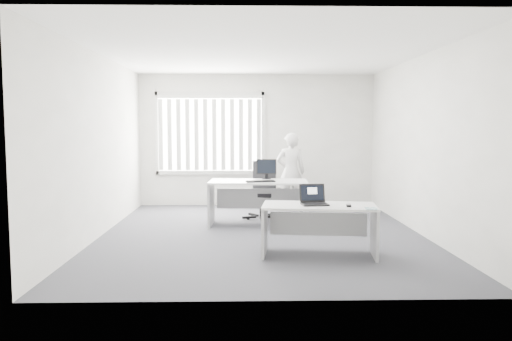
{
  "coord_description": "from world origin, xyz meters",
  "views": [
    {
      "loc": [
        -0.27,
        -7.71,
        1.69
      ],
      "look_at": [
        -0.09,
        0.15,
        1.0
      ],
      "focal_mm": 35.0,
      "sensor_mm": 36.0,
      "label": 1
    }
  ],
  "objects_px": {
    "person": "(291,172)",
    "laptop": "(315,195)",
    "desk_near": "(319,219)",
    "office_chair": "(262,201)",
    "monitor": "(266,169)",
    "desk_far": "(258,193)"
  },
  "relations": [
    {
      "from": "monitor",
      "to": "office_chair",
      "type": "bearing_deg",
      "value": 105.13
    },
    {
      "from": "office_chair",
      "to": "person",
      "type": "bearing_deg",
      "value": 70.56
    },
    {
      "from": "laptop",
      "to": "desk_far",
      "type": "bearing_deg",
      "value": 101.67
    },
    {
      "from": "desk_near",
      "to": "monitor",
      "type": "relative_size",
      "value": 4.38
    },
    {
      "from": "desk_far",
      "to": "person",
      "type": "relative_size",
      "value": 1.09
    },
    {
      "from": "desk_near",
      "to": "person",
      "type": "relative_size",
      "value": 0.98
    },
    {
      "from": "desk_near",
      "to": "monitor",
      "type": "height_order",
      "value": "monitor"
    },
    {
      "from": "desk_near",
      "to": "laptop",
      "type": "height_order",
      "value": "laptop"
    },
    {
      "from": "desk_far",
      "to": "laptop",
      "type": "bearing_deg",
      "value": -68.97
    },
    {
      "from": "person",
      "to": "laptop",
      "type": "height_order",
      "value": "person"
    },
    {
      "from": "desk_far",
      "to": "person",
      "type": "bearing_deg",
      "value": 67.29
    },
    {
      "from": "person",
      "to": "monitor",
      "type": "height_order",
      "value": "person"
    },
    {
      "from": "person",
      "to": "monitor",
      "type": "distance_m",
      "value": 1.27
    },
    {
      "from": "person",
      "to": "laptop",
      "type": "xyz_separation_m",
      "value": [
        -0.02,
        -3.53,
        0.02
      ]
    },
    {
      "from": "desk_near",
      "to": "desk_far",
      "type": "bearing_deg",
      "value": 116.53
    },
    {
      "from": "laptop",
      "to": "desk_near",
      "type": "bearing_deg",
      "value": 10.02
    },
    {
      "from": "office_chair",
      "to": "laptop",
      "type": "distance_m",
      "value": 2.82
    },
    {
      "from": "laptop",
      "to": "monitor",
      "type": "bearing_deg",
      "value": 96.12
    },
    {
      "from": "desk_near",
      "to": "office_chair",
      "type": "xyz_separation_m",
      "value": [
        -0.65,
        2.7,
        -0.16
      ]
    },
    {
      "from": "desk_near",
      "to": "office_chair",
      "type": "relative_size",
      "value": 1.47
    },
    {
      "from": "desk_far",
      "to": "monitor",
      "type": "bearing_deg",
      "value": 65.58
    },
    {
      "from": "monitor",
      "to": "laptop",
      "type": "bearing_deg",
      "value": -73.41
    }
  ]
}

